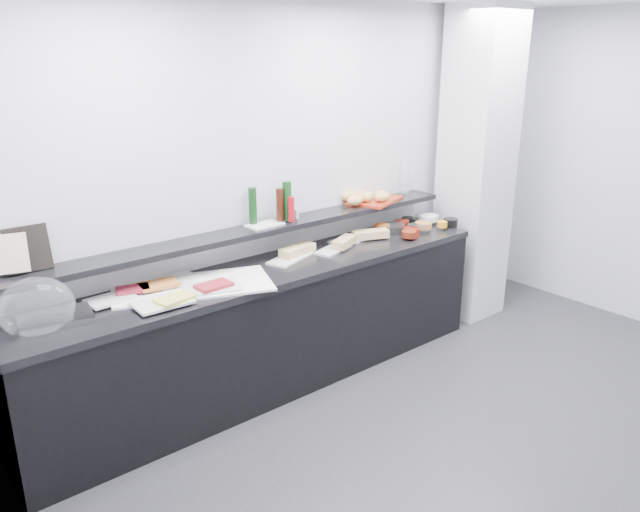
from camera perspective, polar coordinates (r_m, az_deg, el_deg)
ground at (r=4.18m, az=18.55°, el=-16.87°), size 5.00×5.00×0.00m
back_wall at (r=4.85m, az=-0.06°, el=6.61°), size 5.00×0.02×2.70m
column at (r=5.69m, az=14.09°, el=7.85°), size 0.50×0.50×2.70m
buffet_cabinet at (r=4.52m, az=-4.50°, el=-6.80°), size 3.60×0.60×0.85m
counter_top at (r=4.34m, az=-4.65°, el=-1.43°), size 3.62×0.62×0.05m
wall_shelf at (r=4.40m, az=-6.05°, el=2.30°), size 3.60×0.25×0.04m
cloche_base at (r=3.78m, az=-23.02°, el=-5.32°), size 0.43×0.32×0.04m
cloche_dome at (r=3.69m, az=-24.50°, el=-4.33°), size 0.44×0.34×0.34m
linen_runner at (r=4.06m, az=-11.57°, el=-2.72°), size 1.10×0.80×0.01m
platter_meat_a at (r=3.94m, az=-18.60°, el=-3.76°), size 0.29×0.20×0.01m
food_meat_a at (r=4.01m, az=-16.75°, el=-2.92°), size 0.23×0.18×0.02m
platter_salmon at (r=4.15m, az=-13.20°, el=-2.13°), size 0.33×0.24×0.01m
food_salmon at (r=4.05m, az=-14.54°, el=-2.52°), size 0.26×0.18×0.02m
platter_cheese at (r=3.81m, az=-14.22°, el=-4.15°), size 0.34×0.23×0.01m
food_cheese at (r=3.79m, az=-13.17°, el=-3.85°), size 0.24×0.17×0.02m
platter_meat_b at (r=3.98m, az=-9.81°, el=-2.83°), size 0.40×0.33×0.01m
food_meat_b at (r=3.95m, az=-9.68°, el=-2.67°), size 0.22×0.15×0.02m
sandwich_plate_left at (r=4.50m, az=-2.75°, el=-0.20°), size 0.42×0.28×0.01m
sandwich_food_left at (r=4.56m, az=-2.09°, el=0.55°), size 0.31×0.17×0.06m
tongs_left at (r=4.46m, az=-2.94°, el=-0.23°), size 0.16×0.03×0.01m
sandwich_plate_mid at (r=4.69m, az=1.22°, el=0.60°), size 0.36×0.24×0.01m
sandwich_food_mid at (r=4.75m, az=2.24°, el=1.29°), size 0.27×0.20×0.06m
tongs_mid at (r=4.65m, az=2.03°, el=0.57°), size 0.15×0.08×0.01m
sandwich_plate_right at (r=4.95m, az=2.96°, el=1.53°), size 0.40×0.20×0.01m
sandwich_food_right at (r=4.97m, az=4.62°, el=2.01°), size 0.31×0.21×0.06m
tongs_right at (r=4.96m, az=4.59°, el=1.68°), size 0.14×0.09×0.01m
bowl_glass_fruit at (r=5.19m, az=6.72°, el=2.54°), size 0.25×0.25×0.07m
fill_glass_fruit at (r=5.16m, az=5.69°, el=2.63°), size 0.13×0.13×0.05m
bowl_black_jam at (r=5.40m, az=8.09°, el=3.13°), size 0.15×0.15×0.07m
fill_black_jam at (r=5.30m, az=7.52°, el=2.99°), size 0.12×0.12×0.05m
bowl_glass_cream at (r=5.50m, az=9.42°, el=3.36°), size 0.16×0.16×0.07m
fill_glass_cream at (r=5.50m, az=9.91°, el=3.46°), size 0.20×0.20×0.05m
bowl_red_jam at (r=5.08m, az=8.35°, el=2.14°), size 0.15×0.15×0.07m
fill_red_jam at (r=5.00m, az=8.13°, el=2.00°), size 0.14×0.14×0.05m
bowl_glass_salmon at (r=5.18m, az=8.97°, el=2.42°), size 0.20×0.20×0.07m
fill_glass_salmon at (r=5.26m, az=9.44°, el=2.79°), size 0.16×0.16×0.05m
bowl_black_fruit at (r=5.43m, az=11.84°, el=3.01°), size 0.12×0.12×0.07m
fill_black_fruit at (r=5.32m, az=11.10°, el=2.86°), size 0.11×0.11×0.05m
framed_print at (r=3.86m, az=-25.16°, el=0.59°), size 0.24×0.08×0.26m
print_art at (r=3.81m, az=-26.63°, el=0.16°), size 0.21×0.10×0.22m
condiment_tray at (r=4.45m, az=-5.09°, el=2.86°), size 0.26×0.17×0.01m
bottle_green_a at (r=4.44m, az=-6.18°, el=4.59°), size 0.07×0.07×0.26m
bottle_brown at (r=4.49m, az=-3.69°, el=4.69°), size 0.07×0.07×0.24m
bottle_green_b at (r=4.53m, az=-3.04°, el=5.08°), size 0.09×0.09×0.28m
bottle_hot at (r=4.48m, az=-2.65°, el=4.30°), size 0.06×0.06×0.18m
shaker_salt at (r=4.62m, az=-2.37°, el=4.04°), size 0.04×0.04×0.07m
shaker_pepper at (r=4.56m, az=-2.14°, el=3.85°), size 0.04×0.04×0.07m
bread_tray at (r=5.16m, az=5.00°, el=5.11°), size 0.54×0.46×0.02m
bread_roll_n at (r=5.06m, az=2.64°, el=5.47°), size 0.14×0.09×0.08m
bread_roll_ne at (r=5.13m, az=3.81°, el=5.65°), size 0.14×0.10×0.08m
bread_roll_sw at (r=4.93m, az=3.21°, el=5.11°), size 0.15×0.11×0.08m
bread_roll_s at (r=5.07m, az=5.72°, el=5.42°), size 0.15×0.11×0.08m
bread_roll_se at (r=5.11m, az=5.60°, el=5.53°), size 0.14×0.10×0.08m
bread_roll_midw at (r=5.05m, az=4.38°, el=5.42°), size 0.14×0.12×0.08m
bread_roll_mide at (r=5.04m, az=3.93°, el=5.40°), size 0.13×0.10×0.08m
carafe at (r=5.38m, az=7.69°, el=7.09°), size 0.10×0.10×0.30m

